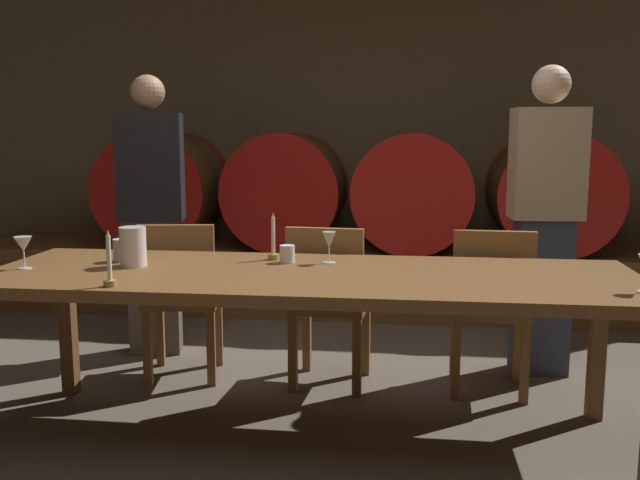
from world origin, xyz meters
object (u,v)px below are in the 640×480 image
at_px(dining_table, 309,286).
at_px(candle_right, 273,246).
at_px(wine_barrel_center_right, 411,191).
at_px(wine_glass_left, 23,245).
at_px(guest_left, 152,214).
at_px(chair_center, 328,299).
at_px(wine_barrel_far_left, 164,189).
at_px(wine_barrel_center_left, 287,190).
at_px(wine_barrel_far_right, 550,193).
at_px(pitcher, 133,247).
at_px(cup_left, 122,250).
at_px(chair_right, 491,303).
at_px(guest_right, 545,219).
at_px(chair_left, 181,294).
at_px(wine_glass_center, 329,241).
at_px(cup_right, 287,254).
at_px(candle_left, 110,270).

height_order(dining_table, candle_right, candle_right).
relative_size(wine_barrel_center_right, wine_glass_left, 6.07).
bearing_deg(guest_left, wine_barrel_center_right, -153.51).
bearing_deg(chair_center, dining_table, 93.53).
distance_m(wine_barrel_far_left, guest_left, 1.30).
distance_m(wine_barrel_center_left, wine_barrel_far_right, 1.96).
bearing_deg(wine_barrel_center_left, wine_barrel_center_right, 0.00).
distance_m(pitcher, cup_left, 0.15).
bearing_deg(chair_right, wine_barrel_center_left, -49.58).
bearing_deg(cup_left, wine_barrel_far_right, 43.37).
height_order(wine_barrel_far_right, guest_right, guest_right).
distance_m(wine_barrel_center_right, wine_barrel_far_right, 1.02).
height_order(chair_left, guest_left, guest_left).
height_order(wine_barrel_center_left, chair_center, wine_barrel_center_left).
xyz_separation_m(wine_barrel_far_right, chair_right, (-0.61, -1.73, -0.43)).
bearing_deg(chair_right, pitcher, 22.57).
relative_size(chair_center, guest_left, 0.52).
distance_m(chair_right, wine_glass_center, 0.97).
bearing_deg(wine_barrel_far_left, cup_right, -58.03).
distance_m(wine_barrel_far_left, pitcher, 2.44).
height_order(chair_center, wine_glass_center, wine_glass_center).
bearing_deg(wine_barrel_far_right, guest_right, -102.28).
bearing_deg(wine_glass_center, chair_left, 152.69).
bearing_deg(wine_glass_left, cup_right, 14.20).
xyz_separation_m(dining_table, wine_glass_left, (-1.26, -0.08, 0.17)).
xyz_separation_m(wine_barrel_far_right, cup_left, (-2.37, -2.23, -0.10)).
xyz_separation_m(chair_left, chair_center, (0.81, -0.02, 0.00)).
distance_m(guest_right, wine_glass_center, 1.38).
distance_m(chair_center, pitcher, 1.08).
bearing_deg(guest_right, wine_barrel_far_right, -106.04).
distance_m(wine_barrel_center_right, dining_table, 2.43).
bearing_deg(chair_center, cup_left, 33.13).
height_order(chair_left, wine_glass_center, wine_glass_center).
height_order(chair_left, cup_right, chair_left).
distance_m(wine_barrel_center_left, chair_left, 1.79).
distance_m(wine_barrel_center_left, guest_left, 1.39).
distance_m(chair_center, candle_right, 0.54).
distance_m(chair_center, wine_glass_center, 0.57).
bearing_deg(wine_barrel_center_right, wine_glass_left, -124.77).
height_order(wine_barrel_far_left, chair_center, wine_barrel_far_left).
height_order(guest_right, wine_glass_left, guest_right).
bearing_deg(cup_right, chair_left, 145.67).
bearing_deg(dining_table, chair_left, 140.38).
bearing_deg(candle_left, chair_left, 93.57).
bearing_deg(guest_left, candle_right, 124.86).
distance_m(chair_center, cup_right, 0.56).
xyz_separation_m(wine_barrel_center_left, wine_barrel_far_right, (1.96, 0.00, 0.00)).
bearing_deg(chair_left, wine_barrel_far_left, -76.76).
relative_size(chair_right, candle_left, 3.92).
distance_m(wine_barrel_center_left, cup_left, 2.27).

